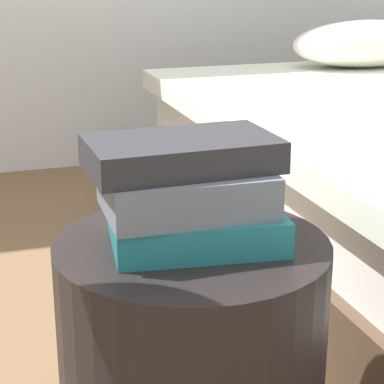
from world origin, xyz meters
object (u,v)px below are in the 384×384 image
book_teal (196,226)px  book_slate (186,190)px  book_charcoal (182,153)px  side_table (192,376)px

book_teal → book_slate: 0.06m
book_charcoal → book_teal: bearing=-30.6°
book_slate → book_teal: bearing=-8.6°
side_table → book_teal: bearing=2.4°
book_slate → book_charcoal: (-0.00, 0.01, 0.05)m
book_slate → book_charcoal: book_charcoal is taller
side_table → book_slate: 0.30m
book_charcoal → book_slate: bearing=-65.4°
side_table → book_slate: size_ratio=1.93×
book_slate → book_charcoal: size_ratio=0.88×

